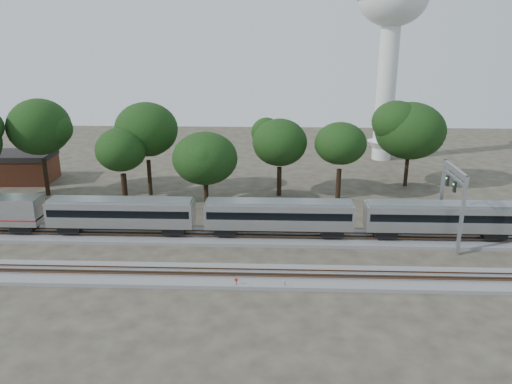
# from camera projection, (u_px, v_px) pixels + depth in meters

# --- Properties ---
(ground) EXTENTS (160.00, 160.00, 0.00)m
(ground) POSITION_uv_depth(u_px,v_px,m) (216.00, 260.00, 53.67)
(ground) COLOR #383328
(ground) RESTS_ON ground
(track_far) EXTENTS (160.00, 5.00, 0.73)m
(track_far) POSITION_uv_depth(u_px,v_px,m) (222.00, 237.00, 59.32)
(track_far) COLOR slate
(track_far) RESTS_ON ground
(track_near) EXTENTS (160.00, 5.00, 0.73)m
(track_near) POSITION_uv_depth(u_px,v_px,m) (212.00, 276.00, 49.80)
(track_near) COLOR slate
(track_near) RESTS_ON ground
(train) EXTENTS (126.88, 3.09, 4.55)m
(train) POSITION_uv_depth(u_px,v_px,m) (441.00, 216.00, 57.49)
(train) COLOR #B4B7BC
(train) RESTS_ON ground
(switch_stand_red) EXTENTS (0.35, 0.10, 1.10)m
(switch_stand_red) POSITION_uv_depth(u_px,v_px,m) (236.00, 282.00, 47.54)
(switch_stand_red) COLOR #512D19
(switch_stand_red) RESTS_ON ground
(switch_stand_white) EXTENTS (0.30, 0.10, 0.95)m
(switch_stand_white) POSITION_uv_depth(u_px,v_px,m) (285.00, 283.00, 47.44)
(switch_stand_white) COLOR #512D19
(switch_stand_white) RESTS_ON ground
(switch_lever) EXTENTS (0.55, 0.39, 0.30)m
(switch_lever) POSITION_uv_depth(u_px,v_px,m) (279.00, 284.00, 48.27)
(switch_lever) COLOR #512D19
(switch_lever) RESTS_ON ground
(water_tower) EXTENTS (12.59, 12.59, 34.87)m
(water_tower) POSITION_uv_depth(u_px,v_px,m) (392.00, 18.00, 89.01)
(water_tower) COLOR silver
(water_tower) RESTS_ON ground
(signal_gantry) EXTENTS (0.63, 7.41, 9.01)m
(signal_gantry) POSITION_uv_depth(u_px,v_px,m) (453.00, 188.00, 56.42)
(signal_gantry) COLOR gray
(signal_gantry) RESTS_ON ground
(brick_building) EXTENTS (10.38, 7.62, 4.79)m
(brick_building) POSITION_uv_depth(u_px,v_px,m) (22.00, 167.00, 81.60)
(brick_building) COLOR brown
(brick_building) RESTS_ON ground
(tree_1) EXTENTS (10.55, 10.55, 14.87)m
(tree_1) POSITION_uv_depth(u_px,v_px,m) (39.00, 127.00, 72.08)
(tree_1) COLOR black
(tree_1) RESTS_ON ground
(tree_2) EXTENTS (7.91, 7.91, 11.15)m
(tree_2) POSITION_uv_depth(u_px,v_px,m) (121.00, 150.00, 69.85)
(tree_2) COLOR black
(tree_2) RESTS_ON ground
(tree_3) EXTENTS (10.15, 10.15, 14.30)m
(tree_3) POSITION_uv_depth(u_px,v_px,m) (146.00, 129.00, 72.37)
(tree_3) COLOR black
(tree_3) RESTS_ON ground
(tree_4) EXTENTS (7.21, 7.21, 10.16)m
(tree_4) POSITION_uv_depth(u_px,v_px,m) (205.00, 158.00, 67.78)
(tree_4) COLOR black
(tree_4) RESTS_ON ground
(tree_5) EXTENTS (8.24, 8.24, 11.62)m
(tree_5) POSITION_uv_depth(u_px,v_px,m) (280.00, 143.00, 72.72)
(tree_5) COLOR black
(tree_5) RESTS_ON ground
(tree_6) EXTENTS (8.41, 8.41, 11.85)m
(tree_6) POSITION_uv_depth(u_px,v_px,m) (341.00, 144.00, 71.27)
(tree_6) COLOR black
(tree_6) RESTS_ON ground
(tree_7) EXTENTS (9.05, 9.05, 12.75)m
(tree_7) POSITION_uv_depth(u_px,v_px,m) (410.00, 131.00, 77.15)
(tree_7) COLOR black
(tree_7) RESTS_ON ground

